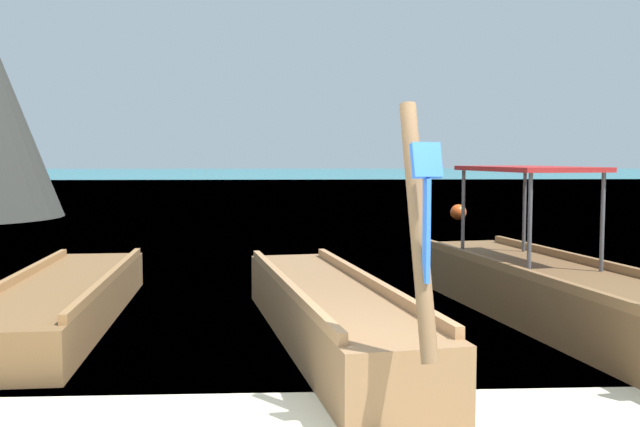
% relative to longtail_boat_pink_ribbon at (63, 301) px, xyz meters
% --- Properties ---
extents(sea_water, '(120.00, 120.00, 0.00)m').
position_rel_longtail_boat_pink_ribbon_xyz_m(sea_water, '(3.06, 57.26, -0.27)').
color(sea_water, '#147A89').
rests_on(sea_water, ground).
extents(longtail_boat_pink_ribbon, '(1.47, 5.70, 2.41)m').
position_rel_longtail_boat_pink_ribbon_xyz_m(longtail_boat_pink_ribbon, '(0.00, 0.00, 0.00)').
color(longtail_boat_pink_ribbon, brown).
rests_on(longtail_boat_pink_ribbon, ground).
extents(longtail_boat_blue_ribbon, '(1.86, 5.67, 2.39)m').
position_rel_longtail_boat_pink_ribbon_xyz_m(longtail_boat_blue_ribbon, '(3.14, -1.13, 0.05)').
color(longtail_boat_blue_ribbon, olive).
rests_on(longtail_boat_blue_ribbon, ground).
extents(longtail_boat_violet_ribbon, '(2.39, 6.88, 2.70)m').
position_rel_longtail_boat_pink_ribbon_xyz_m(longtail_boat_violet_ribbon, '(5.96, -0.26, 0.10)').
color(longtail_boat_violet_ribbon, brown).
rests_on(longtail_boat_violet_ribbon, ground).
extents(mooring_buoy_near, '(0.51, 0.51, 0.51)m').
position_rel_longtail_boat_pink_ribbon_xyz_m(mooring_buoy_near, '(8.17, 13.76, -0.01)').
color(mooring_buoy_near, '#EA5119').
rests_on(mooring_buoy_near, sea_water).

